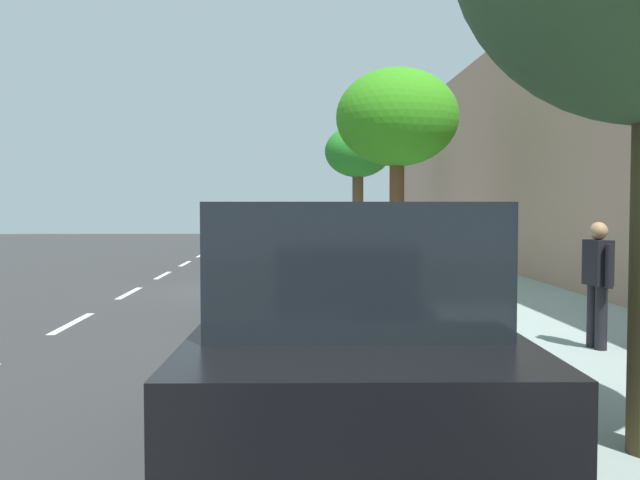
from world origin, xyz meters
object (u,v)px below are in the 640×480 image
parked_sedan_red_far (306,245)px  cyclist_with_backpack (341,245)px  parked_suv_grey_mid (308,255)px  parked_sedan_white_farthest (298,233)px  bicycle_at_curb (331,268)px  street_tree_corner (358,154)px  street_tree_far_end (397,119)px  fire_hydrant (351,250)px  parked_suv_black_second (345,332)px  pedestrian_on_phone (598,277)px

parked_sedan_red_far → cyclist_with_backpack: (0.78, -4.39, 0.24)m
parked_suv_grey_mid → parked_sedan_white_farthest: 18.97m
parked_sedan_white_farthest → bicycle_at_curb: 14.33m
cyclist_with_backpack → street_tree_corner: (1.43, 10.88, 3.10)m
parked_sedan_red_far → parked_sedan_white_farthest: bearing=91.1°
street_tree_far_end → bicycle_at_curb: bearing=166.0°
street_tree_corner → fire_hydrant: size_ratio=6.07×
cyclist_with_backpack → fire_hydrant: bearing=82.4°
parked_suv_black_second → parked_sedan_red_far: (0.04, 17.13, -0.27)m
cyclist_with_backpack → fire_hydrant: (0.67, 5.02, -0.42)m
parked_suv_grey_mid → street_tree_corner: size_ratio=0.92×
parked_suv_black_second → street_tree_far_end: 13.34m
parked_suv_black_second → pedestrian_on_phone: 5.06m
parked_sedan_white_farthest → fire_hydrant: parked_sedan_white_farthest is taller
parked_sedan_red_far → street_tree_far_end: street_tree_far_end is taller
pedestrian_on_phone → street_tree_corner: bearing=93.6°
fire_hydrant → bicycle_at_curb: bearing=-101.1°
parked_suv_black_second → bicycle_at_curb: 13.21m
parked_sedan_white_farthest → pedestrian_on_phone: (3.65, -23.84, 0.31)m
street_tree_corner → cyclist_with_backpack: bearing=-97.5°
parked_suv_black_second → street_tree_far_end: bearing=80.0°
bicycle_at_curb → cyclist_with_backpack: size_ratio=1.02×
parked_sedan_white_farthest → pedestrian_on_phone: size_ratio=2.72×
bicycle_at_curb → pedestrian_on_phone: size_ratio=1.03×
parked_sedan_white_farthest → street_tree_corner: bearing=-58.1°
street_tree_far_end → fire_hydrant: street_tree_far_end is taller
bicycle_at_curb → pedestrian_on_phone: (2.90, -9.53, 0.69)m
parked_suv_grey_mid → parked_sedan_red_far: parked_suv_grey_mid is taller
parked_sedan_red_far → bicycle_at_curb: (0.56, -3.95, -0.38)m
bicycle_at_curb → fire_hydrant: fire_hydrant is taller
street_tree_far_end → street_tree_corner: size_ratio=1.04×
parked_sedan_white_farthest → parked_suv_grey_mid: bearing=-89.8°
parked_suv_black_second → fire_hydrant: (1.49, 17.76, -0.45)m
cyclist_with_backpack → pedestrian_on_phone: bearing=-73.6°
bicycle_at_curb → pedestrian_on_phone: 9.99m
cyclist_with_backpack → street_tree_far_end: 3.49m
street_tree_far_end → parked_sedan_white_farthest: bearing=99.3°
parked_suv_black_second → parked_sedan_white_farthest: (-0.16, 27.49, -0.27)m
parked_suv_grey_mid → bicycle_at_curb: (0.69, 4.66, -0.65)m
street_tree_corner → bicycle_at_curb: bearing=-99.0°
parked_suv_grey_mid → fire_hydrant: size_ratio=5.61×
parked_suv_black_second → pedestrian_on_phone: (3.50, 3.65, 0.04)m
street_tree_corner → fire_hydrant: 6.88m
parked_sedan_red_far → street_tree_corner: bearing=71.2°
parked_sedan_red_far → parked_sedan_white_farthest: size_ratio=1.01×
parked_suv_black_second → pedestrian_on_phone: bearing=46.2°
parked_suv_black_second → parked_suv_grey_mid: (-0.10, 8.52, 0.00)m
bicycle_at_curb → street_tree_corner: size_ratio=0.33×
fire_hydrant → street_tree_corner: bearing=82.6°
parked_sedan_red_far → parked_sedan_white_farthest: (-0.19, 10.35, 0.00)m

